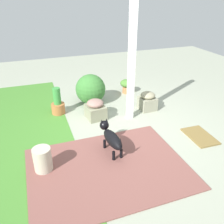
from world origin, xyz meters
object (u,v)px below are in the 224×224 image
at_px(terracotta_pot_tall, 58,105).
at_px(dog, 111,138).
at_px(doormat, 200,136).
at_px(round_shrub, 91,89).
at_px(stone_planter_mid, 95,109).
at_px(ceramic_urn, 43,160).
at_px(stone_planter_nearest, 147,101).
at_px(terracotta_pot_broad, 127,85).
at_px(porch_pillar, 132,62).

relative_size(terracotta_pot_tall, dog, 0.83).
bearing_deg(doormat, round_shrub, 35.40).
bearing_deg(round_shrub, stone_planter_mid, 172.02).
bearing_deg(ceramic_urn, stone_planter_nearest, -61.21).
xyz_separation_m(stone_planter_mid, terracotta_pot_broad, (1.05, -1.15, 0.02)).
bearing_deg(dog, porch_pillar, -37.45).
distance_m(dog, doormat, 1.74).
bearing_deg(stone_planter_mid, dog, 176.17).
relative_size(round_shrub, ceramic_urn, 1.80).
bearing_deg(doormat, stone_planter_nearest, 16.27).
height_order(porch_pillar, terracotta_pot_tall, porch_pillar).
bearing_deg(stone_planter_nearest, terracotta_pot_broad, 4.06).
xyz_separation_m(dog, doormat, (-0.13, -1.71, -0.27)).
distance_m(ceramic_urn, doormat, 2.84).
distance_m(stone_planter_mid, terracotta_pot_broad, 1.56).
height_order(porch_pillar, doormat, porch_pillar).
bearing_deg(stone_planter_mid, ceramic_urn, 137.85).
distance_m(terracotta_pot_broad, dog, 2.60).
xyz_separation_m(terracotta_pot_broad, doormat, (-2.42, -0.48, -0.21)).
bearing_deg(terracotta_pot_broad, stone_planter_nearest, -175.94).
height_order(terracotta_pot_tall, ceramic_urn, terracotta_pot_tall).
bearing_deg(dog, ceramic_urn, 94.66).
distance_m(dog, ceramic_urn, 1.13).
bearing_deg(porch_pillar, stone_planter_mid, 71.73).
height_order(stone_planter_mid, terracotta_pot_tall, terracotta_pot_tall).
height_order(stone_planter_mid, ceramic_urn, stone_planter_mid).
bearing_deg(dog, round_shrub, -5.42).
height_order(terracotta_pot_broad, dog, dog).
distance_m(stone_planter_nearest, terracotta_pot_broad, 1.05).
relative_size(stone_planter_nearest, doormat, 0.64).
distance_m(terracotta_pot_tall, doormat, 2.99).
distance_m(terracotta_pot_broad, terracotta_pot_tall, 1.95).
height_order(terracotta_pot_broad, terracotta_pot_tall, terracotta_pot_tall).
xyz_separation_m(stone_planter_nearest, dog, (-1.24, 1.31, 0.08)).
distance_m(stone_planter_nearest, ceramic_urn, 2.77).
xyz_separation_m(porch_pillar, doormat, (-1.14, -0.94, -1.21)).
bearing_deg(porch_pillar, stone_planter_nearest, -66.42).
distance_m(stone_planter_nearest, stone_planter_mid, 1.23).
bearing_deg(ceramic_urn, terracotta_pot_tall, -15.11).
xyz_separation_m(porch_pillar, stone_planter_nearest, (0.23, -0.53, -1.02)).
bearing_deg(terracotta_pot_broad, round_shrub, 104.99).
bearing_deg(porch_pillar, dog, 142.55).
bearing_deg(ceramic_urn, stone_planter_mid, -42.15).
bearing_deg(terracotta_pot_tall, round_shrub, -70.77).
relative_size(stone_planter_mid, terracotta_pot_tall, 0.75).
xyz_separation_m(terracotta_pot_broad, terracotta_pot_tall, (-0.57, 1.87, -0.01)).
bearing_deg(terracotta_pot_broad, dog, 151.63).
height_order(stone_planter_nearest, round_shrub, round_shrub).
xyz_separation_m(terracotta_pot_broad, dog, (-2.29, 1.24, 0.06)).
relative_size(dog, ceramic_urn, 1.83).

